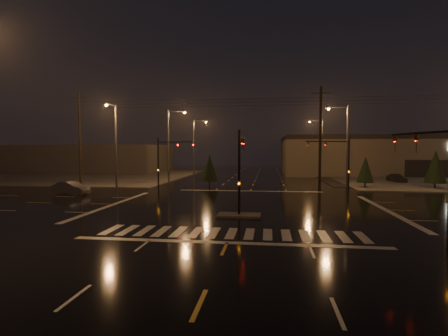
{
  "coord_description": "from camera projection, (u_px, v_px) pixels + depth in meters",
  "views": [
    {
      "loc": [
        2.03,
        -28.03,
        4.63
      ],
      "look_at": [
        -1.94,
        2.88,
        3.0
      ],
      "focal_mm": 28.0,
      "sensor_mm": 36.0,
      "label": 1
    }
  ],
  "objects": [
    {
      "name": "ground",
      "position": [
        243.0,
        207.0,
        28.27
      ],
      "size": [
        140.0,
        140.0,
        0.0
      ],
      "primitive_type": "plane",
      "color": "black",
      "rests_on": "ground"
    },
    {
      "name": "conifer_3",
      "position": [
        210.0,
        167.0,
        44.21
      ],
      "size": [
        2.18,
        2.18,
        4.11
      ],
      "color": "black",
      "rests_on": "ground"
    },
    {
      "name": "stop_bar_far",
      "position": [
        250.0,
        191.0,
        39.16
      ],
      "size": [
        16.0,
        0.5,
        0.01
      ],
      "primitive_type": "cube",
      "color": "beige",
      "rests_on": "ground"
    },
    {
      "name": "streetlight_4",
      "position": [
        321.0,
        143.0,
        62.2
      ],
      "size": [
        2.77,
        0.32,
        10.0
      ],
      "color": "#38383A",
      "rests_on": "ground"
    },
    {
      "name": "car_crossing",
      "position": [
        71.0,
        188.0,
        36.35
      ],
      "size": [
        4.26,
        2.32,
        1.33
      ],
      "primitive_type": "imported",
      "rotation": [
        0.0,
        0.0,
        1.33
      ],
      "color": "#4F5056",
      "rests_on": "ground"
    },
    {
      "name": "retail_building",
      "position": [
        436.0,
        154.0,
        69.16
      ],
      "size": [
        60.2,
        28.3,
        7.2
      ],
      "color": "#685B4A",
      "rests_on": "ground"
    },
    {
      "name": "signal_mast_ne",
      "position": [
        340.0,
        158.0,
        36.9
      ],
      "size": [
        4.84,
        1.86,
        6.0
      ],
      "color": "black",
      "rests_on": "ground"
    },
    {
      "name": "conifer_1",
      "position": [
        435.0,
        167.0,
        41.3
      ],
      "size": [
        2.48,
        2.48,
        4.58
      ],
      "color": "black",
      "rests_on": "ground"
    },
    {
      "name": "streetlight_3",
      "position": [
        345.0,
        140.0,
        42.39
      ],
      "size": [
        2.77,
        0.32,
        10.0
      ],
      "color": "#38383A",
      "rests_on": "ground"
    },
    {
      "name": "median_island",
      "position": [
        239.0,
        215.0,
        24.3
      ],
      "size": [
        3.0,
        1.6,
        0.15
      ],
      "primitive_type": "cube",
      "color": "#44413C",
      "rests_on": "ground"
    },
    {
      "name": "stop_bar_near",
      "position": [
        227.0,
        243.0,
        17.37
      ],
      "size": [
        16.0,
        0.5,
        0.01
      ],
      "primitive_type": "cube",
      "color": "beige",
      "rests_on": "ground"
    },
    {
      "name": "streetlight_1",
      "position": [
        171.0,
        141.0,
        47.22
      ],
      "size": [
        2.77,
        0.32,
        10.0
      ],
      "color": "#38383A",
      "rests_on": "ground"
    },
    {
      "name": "utility_pole_1",
      "position": [
        320.0,
        137.0,
        40.8
      ],
      "size": [
        2.2,
        0.32,
        12.0
      ],
      "color": "black",
      "rests_on": "ground"
    },
    {
      "name": "signal_mast_median",
      "position": [
        240.0,
        162.0,
        25.03
      ],
      "size": [
        0.25,
        4.59,
        6.0
      ],
      "color": "black",
      "rests_on": "ground"
    },
    {
      "name": "signal_mast_nw",
      "position": [
        166.0,
        157.0,
        39.32
      ],
      "size": [
        4.84,
        1.86,
        6.0
      ],
      "color": "black",
      "rests_on": "ground"
    },
    {
      "name": "streetlight_2",
      "position": [
        195.0,
        143.0,
        63.07
      ],
      "size": [
        2.77,
        0.32,
        10.0
      ],
      "color": "#38383A",
      "rests_on": "ground"
    },
    {
      "name": "car_parked",
      "position": [
        397.0,
        178.0,
        49.46
      ],
      "size": [
        2.04,
        4.03,
        1.32
      ],
      "primitive_type": "imported",
      "rotation": [
        0.0,
        0.0,
        0.13
      ],
      "color": "black",
      "rests_on": "ground"
    },
    {
      "name": "utility_pole_0",
      "position": [
        80.0,
        138.0,
        44.62
      ],
      "size": [
        2.2,
        0.32,
        12.0
      ],
      "color": "black",
      "rests_on": "ground"
    },
    {
      "name": "streetlight_5",
      "position": [
        115.0,
        140.0,
        41.08
      ],
      "size": [
        0.32,
        2.77,
        10.0
      ],
      "color": "#38383A",
      "rests_on": "ground"
    },
    {
      "name": "signal_mast_se",
      "position": [
        437.0,
        169.0,
        17.11
      ],
      "size": [
        1.55,
        3.87,
        6.0
      ],
      "color": "black",
      "rests_on": "ground"
    },
    {
      "name": "conifer_0",
      "position": [
        365.0,
        169.0,
        42.14
      ],
      "size": [
        2.01,
        2.01,
        3.84
      ],
      "color": "black",
      "rests_on": "ground"
    },
    {
      "name": "sidewalk_nw",
      "position": [
        87.0,
        176.0,
        61.8
      ],
      "size": [
        36.0,
        36.0,
        0.12
      ],
      "primitive_type": "cube",
      "color": "#44413C",
      "rests_on": "ground"
    },
    {
      "name": "crosswalk",
      "position": [
        231.0,
        233.0,
        19.35
      ],
      "size": [
        15.0,
        2.6,
        0.01
      ],
      "primitive_type": "cube",
      "color": "beige",
      "rests_on": "ground"
    },
    {
      "name": "commercial_block",
      "position": [
        93.0,
        158.0,
        74.18
      ],
      "size": [
        30.0,
        18.0,
        5.6
      ],
      "primitive_type": "cube",
      "color": "#453F3D",
      "rests_on": "ground"
    }
  ]
}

